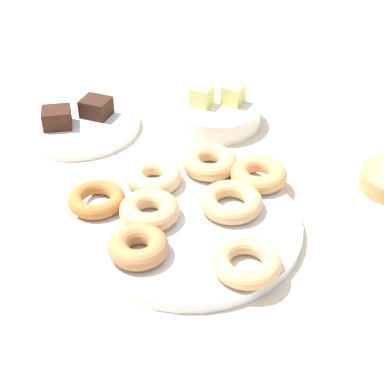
{
  "coord_description": "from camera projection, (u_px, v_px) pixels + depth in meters",
  "views": [
    {
      "loc": [
        0.07,
        -0.65,
        0.56
      ],
      "look_at": [
        0.0,
        0.03,
        0.05
      ],
      "focal_mm": 54.48,
      "sensor_mm": 36.0,
      "label": 1
    }
  ],
  "objects": [
    {
      "name": "donut_plate",
      "position": [
        190.0,
        225.0,
        0.85
      ],
      "size": [
        0.33,
        0.33,
        0.02
      ],
      "primitive_type": "cylinder",
      "color": "silver",
      "rests_on": "ground_plane"
    },
    {
      "name": "melon_chunk_left",
      "position": [
        202.0,
        96.0,
        1.08
      ],
      "size": [
        0.05,
        0.05,
        0.04
      ],
      "primitive_type": "cube",
      "rotation": [
        0.0,
        0.0,
        -0.35
      ],
      "color": "#DBD67A",
      "rests_on": "fruit_bowl"
    },
    {
      "name": "fruit_bowl",
      "position": [
        217.0,
        115.0,
        1.1
      ],
      "size": [
        0.16,
        0.16,
        0.04
      ],
      "primitive_type": "cylinder",
      "color": "silver",
      "rests_on": "ground_plane"
    },
    {
      "name": "donut_5",
      "position": [
        150.0,
        209.0,
        0.85
      ],
      "size": [
        0.12,
        0.12,
        0.03
      ],
      "primitive_type": "torus",
      "rotation": [
        0.0,
        0.0,
        0.6
      ],
      "color": "tan",
      "rests_on": "donut_plate"
    },
    {
      "name": "ground_plane",
      "position": [
        190.0,
        229.0,
        0.86
      ],
      "size": [
        2.4,
        2.4,
        0.0
      ],
      "primitive_type": "plane",
      "color": "beige"
    },
    {
      "name": "donut_7",
      "position": [
        210.0,
        162.0,
        0.94
      ],
      "size": [
        0.12,
        0.12,
        0.03
      ],
      "primitive_type": "torus",
      "rotation": [
        0.0,
        0.0,
        5.31
      ],
      "color": "tan",
      "rests_on": "donut_plate"
    },
    {
      "name": "cake_plate",
      "position": [
        79.0,
        125.0,
        1.09
      ],
      "size": [
        0.23,
        0.23,
        0.01
      ],
      "primitive_type": "cylinder",
      "color": "silver",
      "rests_on": "ground_plane"
    },
    {
      "name": "donut_4",
      "position": [
        97.0,
        199.0,
        0.87
      ],
      "size": [
        0.12,
        0.12,
        0.02
      ],
      "primitive_type": "torus",
      "rotation": [
        0.0,
        0.0,
        3.97
      ],
      "color": "#AD6B33",
      "rests_on": "donut_plate"
    },
    {
      "name": "melon_chunk_right",
      "position": [
        233.0,
        95.0,
        1.08
      ],
      "size": [
        0.05,
        0.05,
        0.04
      ],
      "primitive_type": "cube",
      "rotation": [
        0.0,
        0.0,
        -0.42
      ],
      "color": "#DBD67A",
      "rests_on": "fruit_bowl"
    },
    {
      "name": "donut_3",
      "position": [
        153.0,
        177.0,
        0.91
      ],
      "size": [
        0.12,
        0.12,
        0.03
      ],
      "primitive_type": "torus",
      "rotation": [
        0.0,
        0.0,
        3.74
      ],
      "color": "#EABC84",
      "rests_on": "donut_plate"
    },
    {
      "name": "brownie_near",
      "position": [
        57.0,
        118.0,
        1.06
      ],
      "size": [
        0.06,
        0.06,
        0.03
      ],
      "primitive_type": "cube",
      "rotation": [
        0.0,
        0.0,
        0.27
      ],
      "color": "#381E14",
      "rests_on": "cake_plate"
    },
    {
      "name": "brownie_far",
      "position": [
        96.0,
        107.0,
        1.09
      ],
      "size": [
        0.06,
        0.06,
        0.03
      ],
      "primitive_type": "cube",
      "rotation": [
        0.0,
        0.0,
        -0.27
      ],
      "color": "#381E14",
      "rests_on": "cake_plate"
    },
    {
      "name": "donut_2",
      "position": [
        246.0,
        262.0,
        0.76
      ],
      "size": [
        0.13,
        0.13,
        0.03
      ],
      "primitive_type": "torus",
      "rotation": [
        0.0,
        0.0,
        2.11
      ],
      "color": "tan",
      "rests_on": "donut_plate"
    },
    {
      "name": "donut_6",
      "position": [
        259.0,
        174.0,
        0.92
      ],
      "size": [
        0.13,
        0.13,
        0.03
      ],
      "primitive_type": "torus",
      "rotation": [
        0.0,
        0.0,
        5.38
      ],
      "color": "tan",
      "rests_on": "donut_plate"
    },
    {
      "name": "donut_0",
      "position": [
        231.0,
        202.0,
        0.86
      ],
      "size": [
        0.11,
        0.11,
        0.03
      ],
      "primitive_type": "torus",
      "rotation": [
        0.0,
        0.0,
        4.52
      ],
      "color": "tan",
      "rests_on": "donut_plate"
    },
    {
      "name": "donut_1",
      "position": [
        138.0,
        247.0,
        0.78
      ],
      "size": [
        0.11,
        0.11,
        0.03
      ],
      "primitive_type": "torus",
      "rotation": [
        0.0,
        0.0,
        5.19
      ],
      "color": "#B27547",
      "rests_on": "donut_plate"
    }
  ]
}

